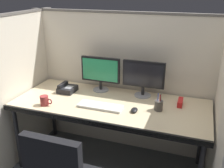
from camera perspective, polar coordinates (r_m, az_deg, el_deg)
name	(u,v)px	position (r m, az deg, el deg)	size (l,w,h in m)	color
cubicle_partition_rear	(124,83)	(2.90, 2.59, 0.24)	(2.21, 0.06, 1.57)	beige
cubicle_partition_left	(19,89)	(2.90, -19.95, -1.07)	(0.06, 1.41, 1.57)	beige
cubicle_partition_right	(220,119)	(2.31, 22.87, -7.26)	(0.06, 1.41, 1.57)	beige
desk	(110,108)	(2.54, -0.47, -5.32)	(1.90, 0.80, 0.74)	beige
monitor_left	(100,72)	(2.75, -2.57, 2.75)	(0.43, 0.17, 0.37)	gray
monitor_right	(143,76)	(2.62, 6.99, 1.68)	(0.43, 0.17, 0.37)	gray
keyboard_main	(100,106)	(2.44, -2.57, -4.93)	(0.43, 0.15, 0.02)	silver
computer_mouse	(134,110)	(2.36, 4.98, -5.77)	(0.06, 0.10, 0.04)	black
pen_cup	(159,105)	(2.40, 10.33, -4.70)	(0.08, 0.08, 0.17)	#4C4742
desk_phone	(67,89)	(2.82, -9.96, -1.03)	(0.17, 0.19, 0.09)	black
red_stapler	(180,102)	(2.56, 14.89, -3.96)	(0.04, 0.15, 0.06)	red
coffee_mug	(45,101)	(2.54, -14.72, -3.58)	(0.13, 0.08, 0.09)	#993333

